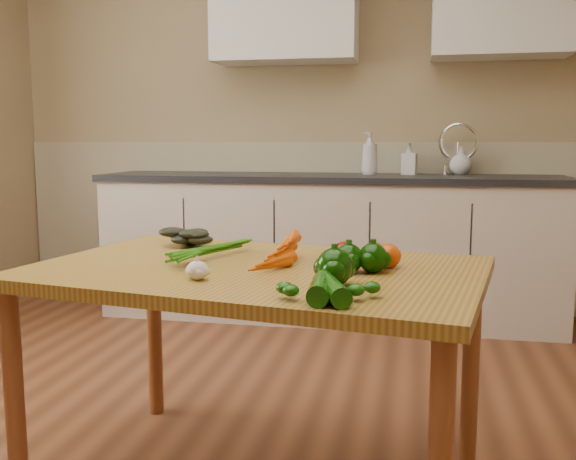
# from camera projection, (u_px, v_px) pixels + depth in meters

# --- Properties ---
(room) EXTENTS (4.04, 5.04, 2.64)m
(room) POSITION_uv_depth(u_px,v_px,m) (180.00, 96.00, 2.00)
(room) COLOR brown
(room) RESTS_ON ground
(counter_run) EXTENTS (2.84, 0.64, 1.14)m
(counter_run) POSITION_uv_depth(u_px,v_px,m) (330.00, 245.00, 4.03)
(counter_run) COLOR beige
(counter_run) RESTS_ON ground
(upper_cabinets) EXTENTS (2.15, 0.35, 0.70)m
(upper_cabinets) POSITION_uv_depth(u_px,v_px,m) (384.00, 1.00, 3.89)
(upper_cabinets) COLOR silver
(upper_cabinets) RESTS_ON room
(table) EXTENTS (1.48, 1.09, 0.73)m
(table) POSITION_uv_depth(u_px,v_px,m) (256.00, 292.00, 1.98)
(table) COLOR #AF8132
(table) RESTS_ON ground
(soap_bottle_a) EXTENTS (0.14, 0.14, 0.26)m
(soap_bottle_a) POSITION_uv_depth(u_px,v_px,m) (370.00, 153.00, 3.95)
(soap_bottle_a) COLOR silver
(soap_bottle_a) RESTS_ON counter_run
(soap_bottle_b) EXTENTS (0.10, 0.10, 0.20)m
(soap_bottle_b) POSITION_uv_depth(u_px,v_px,m) (409.00, 159.00, 3.96)
(soap_bottle_b) COLOR silver
(soap_bottle_b) RESTS_ON counter_run
(soap_bottle_c) EXTENTS (0.16, 0.16, 0.17)m
(soap_bottle_c) POSITION_uv_depth(u_px,v_px,m) (461.00, 161.00, 3.97)
(soap_bottle_c) COLOR silver
(soap_bottle_c) RESTS_ON counter_run
(carrot_bunch) EXTENTS (0.28, 0.23, 0.07)m
(carrot_bunch) POSITION_uv_depth(u_px,v_px,m) (258.00, 252.00, 2.02)
(carrot_bunch) COLOR #DD5205
(carrot_bunch) RESTS_ON table
(leafy_greens) EXTENTS (0.19, 0.17, 0.10)m
(leafy_greens) POSITION_uv_depth(u_px,v_px,m) (190.00, 233.00, 2.34)
(leafy_greens) COLOR black
(leafy_greens) RESTS_ON table
(garlic_bulb) EXTENTS (0.06, 0.06, 0.05)m
(garlic_bulb) POSITION_uv_depth(u_px,v_px,m) (197.00, 270.00, 1.78)
(garlic_bulb) COLOR white
(garlic_bulb) RESTS_ON table
(pepper_a) EXTENTS (0.08, 0.08, 0.08)m
(pepper_a) POSITION_uv_depth(u_px,v_px,m) (349.00, 258.00, 1.87)
(pepper_a) COLOR #0A3202
(pepper_a) RESTS_ON table
(pepper_b) EXTENTS (0.09, 0.09, 0.09)m
(pepper_b) POSITION_uv_depth(u_px,v_px,m) (373.00, 258.00, 1.87)
(pepper_b) COLOR #0A3202
(pepper_b) RESTS_ON table
(pepper_c) EXTENTS (0.10, 0.10, 0.10)m
(pepper_c) POSITION_uv_depth(u_px,v_px,m) (334.00, 267.00, 1.71)
(pepper_c) COLOR #0A3202
(pepper_c) RESTS_ON table
(tomato_a) EXTENTS (0.08, 0.08, 0.07)m
(tomato_a) POSITION_uv_depth(u_px,v_px,m) (344.00, 253.00, 2.00)
(tomato_a) COLOR #810702
(tomato_a) RESTS_ON table
(tomato_b) EXTENTS (0.08, 0.08, 0.07)m
(tomato_b) POSITION_uv_depth(u_px,v_px,m) (374.00, 253.00, 2.00)
(tomato_b) COLOR #CA3C05
(tomato_b) RESTS_ON table
(tomato_c) EXTENTS (0.08, 0.08, 0.07)m
(tomato_c) POSITION_uv_depth(u_px,v_px,m) (388.00, 256.00, 1.94)
(tomato_c) COLOR #CA3C05
(tomato_c) RESTS_ON table
(zucchini_a) EXTENTS (0.12, 0.21, 0.05)m
(zucchini_a) POSITION_uv_depth(u_px,v_px,m) (332.00, 289.00, 1.56)
(zucchini_a) COLOR #0D4107
(zucchini_a) RESTS_ON table
(zucchini_b) EXTENTS (0.07, 0.18, 0.05)m
(zucchini_b) POSITION_uv_depth(u_px,v_px,m) (320.00, 289.00, 1.55)
(zucchini_b) COLOR #0D4107
(zucchini_b) RESTS_ON table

